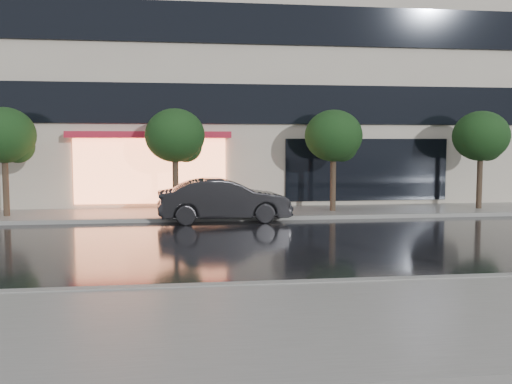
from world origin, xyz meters
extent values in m
plane|color=black|center=(0.00, 0.00, 0.00)|extent=(120.00, 120.00, 0.00)
cube|color=slate|center=(0.00, -3.25, 0.06)|extent=(60.00, 4.50, 0.12)
cube|color=slate|center=(0.00, 10.25, 0.06)|extent=(60.00, 3.50, 0.12)
cube|color=gray|center=(0.00, -1.00, 0.07)|extent=(60.00, 0.25, 0.14)
cube|color=gray|center=(0.00, 8.50, 0.07)|extent=(60.00, 0.25, 0.14)
cube|color=#BDB5A0|center=(0.00, 18.00, 9.00)|extent=(30.00, 12.00, 18.00)
cube|color=black|center=(0.00, 11.94, 4.30)|extent=(28.00, 0.12, 1.60)
cube|color=black|center=(0.00, 11.94, 7.50)|extent=(28.00, 0.12, 1.60)
cube|color=#FF8C59|center=(-4.00, 11.92, 1.60)|extent=(6.00, 0.10, 2.60)
cube|color=#B51B33|center=(-4.00, 11.59, 3.05)|extent=(6.40, 0.70, 0.25)
cube|color=black|center=(5.00, 11.94, 1.60)|extent=(7.00, 0.10, 2.60)
cylinder|color=#33261C|center=(-9.00, 10.00, 1.10)|extent=(0.22, 0.22, 2.20)
ellipsoid|color=#163213|center=(-9.00, 10.00, 3.00)|extent=(2.20, 2.20, 1.98)
sphere|color=#163213|center=(-8.60, 10.20, 2.60)|extent=(1.20, 1.20, 1.20)
cylinder|color=#33261C|center=(-3.00, 10.00, 1.10)|extent=(0.22, 0.22, 2.20)
ellipsoid|color=#163213|center=(-3.00, 10.00, 3.00)|extent=(2.20, 2.20, 1.98)
sphere|color=#163213|center=(-2.60, 10.20, 2.60)|extent=(1.20, 1.20, 1.20)
cylinder|color=#33261C|center=(3.00, 10.00, 1.10)|extent=(0.22, 0.22, 2.20)
ellipsoid|color=#163213|center=(3.00, 10.00, 3.00)|extent=(2.20, 2.20, 1.98)
sphere|color=#163213|center=(3.40, 10.20, 2.60)|extent=(1.20, 1.20, 1.20)
cylinder|color=#33261C|center=(9.00, 10.00, 1.10)|extent=(0.22, 0.22, 2.20)
ellipsoid|color=#163213|center=(9.00, 10.00, 3.00)|extent=(2.20, 2.20, 1.98)
sphere|color=#163213|center=(9.40, 10.20, 2.60)|extent=(1.20, 1.20, 1.20)
imported|color=black|center=(-1.33, 8.30, 0.75)|extent=(4.64, 1.88, 1.50)
camera|label=1|loc=(-2.83, -11.26, 2.70)|focal=40.00mm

